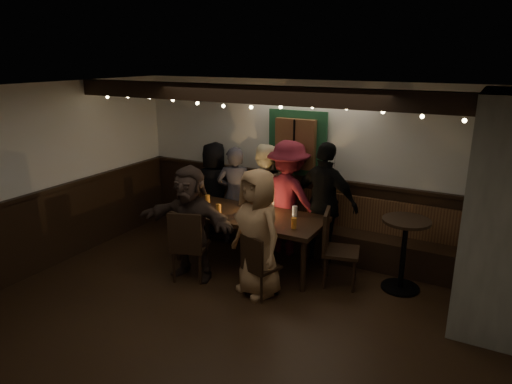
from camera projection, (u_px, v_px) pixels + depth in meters
The scene contains 13 objects.
room at pixel (356, 210), 5.73m from camera, with size 6.02×5.01×2.62m.
dining_table at pixel (249, 219), 6.51m from camera, with size 2.16×0.93×0.94m.
chair_near_left at pixel (188, 242), 6.06m from camera, with size 0.57×0.57×1.00m.
chair_near_right at pixel (257, 263), 5.67m from camera, with size 0.47×0.47×0.83m.
chair_end at pixel (334, 244), 5.98m from camera, with size 0.55×0.55×1.02m.
high_top at pixel (404, 246), 5.83m from camera, with size 0.61×0.61×0.97m.
person_a at pixel (215, 190), 7.58m from camera, with size 0.78×0.51×1.60m, color black.
person_b at pixel (235, 195), 7.30m from camera, with size 0.58×0.38×1.58m, color #35333C.
person_c at pixel (263, 195), 7.18m from camera, with size 0.80×0.62×1.65m, color beige.
person_d at pixel (288, 198), 6.88m from camera, with size 1.13×0.65×1.75m, color #54121D.
person_e at pixel (325, 203), 6.60m from camera, with size 1.05×0.44×1.78m, color black.
person_f at pixel (191, 223), 6.12m from camera, with size 1.46×0.47×1.58m, color #32241E.
person_g at pixel (258, 233), 5.68m from camera, with size 0.80×0.52×1.65m, color #A2774E.
Camera 1 is at (2.53, -3.95, 2.95)m, focal length 32.00 mm.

